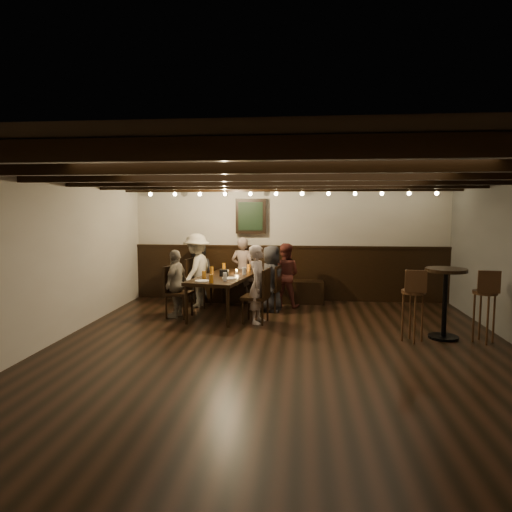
# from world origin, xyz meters

# --- Properties ---
(room) EXTENTS (7.00, 7.00, 7.00)m
(room) POSITION_xyz_m (-0.29, 2.21, 1.07)
(room) COLOR black
(room) RESTS_ON ground
(dining_table) EXTENTS (1.16, 1.99, 0.70)m
(dining_table) POSITION_xyz_m (-1.12, 2.05, 0.64)
(dining_table) COLOR black
(dining_table) RESTS_ON floor
(chair_left_near) EXTENTS (0.50, 0.50, 0.94)m
(chair_left_near) POSITION_xyz_m (-1.75, 2.62, 0.29)
(chair_left_near) COLOR black
(chair_left_near) RESTS_ON floor
(chair_left_far) EXTENTS (0.48, 0.48, 0.91)m
(chair_left_far) POSITION_xyz_m (-1.91, 1.74, 0.28)
(chair_left_far) COLOR black
(chair_left_far) RESTS_ON floor
(chair_right_near) EXTENTS (0.46, 0.46, 0.86)m
(chair_right_near) POSITION_xyz_m (-0.33, 2.37, 0.26)
(chair_right_near) COLOR black
(chair_right_near) RESTS_ON floor
(chair_right_far) EXTENTS (0.48, 0.48, 0.91)m
(chair_right_far) POSITION_xyz_m (-0.49, 1.48, 0.28)
(chair_right_far) COLOR black
(chair_right_far) RESTS_ON floor
(person_bench_left) EXTENTS (0.67, 0.50, 1.25)m
(person_bench_left) POSITION_xyz_m (-1.84, 3.10, 0.63)
(person_bench_left) COLOR black
(person_bench_left) RESTS_ON floor
(person_bench_centre) EXTENTS (0.54, 0.40, 1.34)m
(person_bench_centre) POSITION_xyz_m (-0.93, 3.09, 0.67)
(person_bench_centre) COLOR gray
(person_bench_centre) RESTS_ON floor
(person_bench_right) EXTENTS (0.68, 0.57, 1.24)m
(person_bench_right) POSITION_xyz_m (-0.07, 2.78, 0.62)
(person_bench_right) COLOR maroon
(person_bench_right) RESTS_ON floor
(person_left_near) EXTENTS (0.69, 1.00, 1.43)m
(person_left_near) POSITION_xyz_m (-1.78, 2.63, 0.72)
(person_left_near) COLOR #B2AB97
(person_left_near) RESTS_ON floor
(person_left_far) EXTENTS (0.41, 0.74, 1.20)m
(person_left_far) POSITION_xyz_m (-1.94, 1.75, 0.60)
(person_left_far) COLOR gray
(person_left_far) RESTS_ON floor
(person_right_near) EXTENTS (0.49, 0.66, 1.23)m
(person_right_near) POSITION_xyz_m (-0.30, 2.36, 0.61)
(person_right_near) COLOR #272729
(person_right_near) RESTS_ON floor
(person_right_far) EXTENTS (0.39, 0.52, 1.31)m
(person_right_far) POSITION_xyz_m (-0.46, 1.48, 0.65)
(person_right_far) COLOR #AF9D94
(person_right_far) RESTS_ON floor
(pint_a) EXTENTS (0.07, 0.07, 0.14)m
(pint_a) POSITION_xyz_m (-1.27, 2.79, 0.77)
(pint_a) COLOR #BF7219
(pint_a) RESTS_ON dining_table
(pint_b) EXTENTS (0.07, 0.07, 0.14)m
(pint_b) POSITION_xyz_m (-0.76, 2.65, 0.77)
(pint_b) COLOR #BF7219
(pint_b) RESTS_ON dining_table
(pint_c) EXTENTS (0.07, 0.07, 0.14)m
(pint_c) POSITION_xyz_m (-1.40, 2.21, 0.77)
(pint_c) COLOR #BF7219
(pint_c) RESTS_ON dining_table
(pint_d) EXTENTS (0.07, 0.07, 0.14)m
(pint_d) POSITION_xyz_m (-0.79, 2.20, 0.77)
(pint_d) COLOR silver
(pint_d) RESTS_ON dining_table
(pint_e) EXTENTS (0.07, 0.07, 0.14)m
(pint_e) POSITION_xyz_m (-1.42, 1.65, 0.77)
(pint_e) COLOR #BF7219
(pint_e) RESTS_ON dining_table
(pint_f) EXTENTS (0.07, 0.07, 0.14)m
(pint_f) POSITION_xyz_m (-1.02, 1.48, 0.77)
(pint_f) COLOR silver
(pint_f) RESTS_ON dining_table
(pint_g) EXTENTS (0.07, 0.07, 0.14)m
(pint_g) POSITION_xyz_m (-1.21, 1.26, 0.77)
(pint_g) COLOR #BF7219
(pint_g) RESTS_ON dining_table
(plate_near) EXTENTS (0.24, 0.24, 0.01)m
(plate_near) POSITION_xyz_m (-1.39, 1.39, 0.71)
(plate_near) COLOR white
(plate_near) RESTS_ON dining_table
(plate_far) EXTENTS (0.24, 0.24, 0.01)m
(plate_far) POSITION_xyz_m (-0.99, 1.73, 0.71)
(plate_far) COLOR white
(plate_far) RESTS_ON dining_table
(condiment_caddy) EXTENTS (0.15, 0.10, 0.12)m
(condiment_caddy) POSITION_xyz_m (-1.13, 2.00, 0.76)
(condiment_caddy) COLOR black
(condiment_caddy) RESTS_ON dining_table
(candle) EXTENTS (0.05, 0.05, 0.05)m
(candle) POSITION_xyz_m (-0.95, 2.33, 0.73)
(candle) COLOR beige
(candle) RESTS_ON dining_table
(high_top_table) EXTENTS (0.59, 0.59, 1.04)m
(high_top_table) POSITION_xyz_m (2.35, 0.83, 0.68)
(high_top_table) COLOR black
(high_top_table) RESTS_ON floor
(bar_stool_left) EXTENTS (0.33, 0.35, 1.06)m
(bar_stool_left) POSITION_xyz_m (1.85, 0.62, 0.39)
(bar_stool_left) COLOR #391E12
(bar_stool_left) RESTS_ON floor
(bar_stool_right) EXTENTS (0.33, 0.35, 1.06)m
(bar_stool_right) POSITION_xyz_m (2.85, 0.67, 0.39)
(bar_stool_right) COLOR #391E12
(bar_stool_right) RESTS_ON floor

